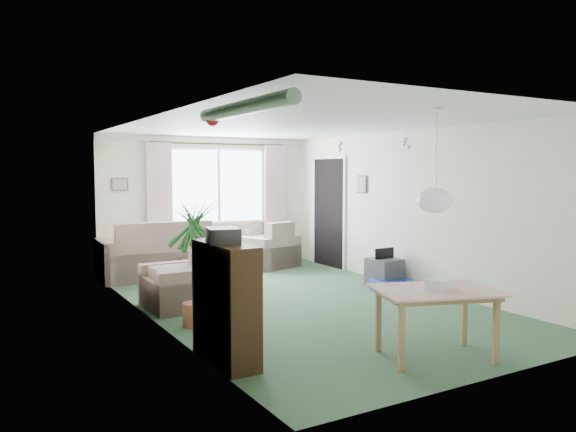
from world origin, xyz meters
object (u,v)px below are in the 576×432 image
bookshelf (225,303)px  tv_cube (384,272)px  sofa (158,248)px  pet_bed (392,284)px  houseplant (195,263)px  armchair_left (180,277)px  armchair_corner (267,244)px  dining_table (435,324)px  coffee_table (211,271)px

bookshelf → tv_cube: 4.07m
sofa → pet_bed: sofa is taller
houseplant → armchair_left: bearing=81.0°
tv_cube → bookshelf: bearing=-153.8°
sofa → armchair_corner: (2.04, -0.02, -0.05)m
houseplant → dining_table: houseplant is taller
armchair_corner → coffee_table: armchair_corner is taller
sofa → armchair_left: sofa is taller
dining_table → coffee_table: bearing=96.3°
houseplant → pet_bed: (3.30, 0.46, -0.66)m
armchair_left → pet_bed: (3.15, -0.49, -0.33)m
armchair_left → pet_bed: bearing=80.3°
bookshelf → dining_table: size_ratio=1.09×
pet_bed → armchair_left: bearing=171.2°
armchair_left → houseplant: houseplant is taller
bookshelf → armchair_corner: bearing=57.5°
armchair_left → houseplant: (-0.15, -0.94, 0.33)m
armchair_left → tv_cube: (3.20, -0.25, -0.19)m
sofa → armchair_left: (-0.40, -2.24, -0.08)m
sofa → coffee_table: bearing=122.6°
armchair_corner → tv_cube: 2.59m
armchair_corner → tv_cube: size_ratio=2.03×
houseplant → coffee_table: bearing=63.7°
armchair_corner → houseplant: houseplant is taller
sofa → dining_table: (1.04, -5.35, -0.16)m
houseplant → dining_table: size_ratio=1.43×
armchair_corner → coffee_table: 1.77m
houseplant → pet_bed: size_ratio=2.17×
armchair_left → coffee_table: bearing=142.6°
coffee_table → sofa: bearing=119.9°
armchair_left → tv_cube: armchair_left is taller
armchair_left → armchair_corner: bearing=131.3°
armchair_corner → houseplant: size_ratio=0.65×
dining_table → bookshelf: bearing=153.7°
sofa → houseplant: 3.24m
armchair_corner → armchair_left: size_ratio=1.06×
armchair_corner → bookshelf: bookshelf is taller
armchair_left → dining_table: 3.43m
coffee_table → pet_bed: coffee_table is taller
sofa → dining_table: bearing=103.6°
bookshelf → dining_table: bookshelf is taller
dining_table → tv_cube: dining_table is taller
dining_table → sofa: bearing=101.0°
bookshelf → houseplant: bearing=81.2°
dining_table → pet_bed: bearing=56.8°
coffee_table → houseplant: bearing=-116.3°
armchair_left → coffee_table: size_ratio=1.01×
tv_cube → houseplant: bearing=-171.3°
sofa → armchair_corner: bearing=-178.1°
armchair_left → tv_cube: bearing=84.7°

